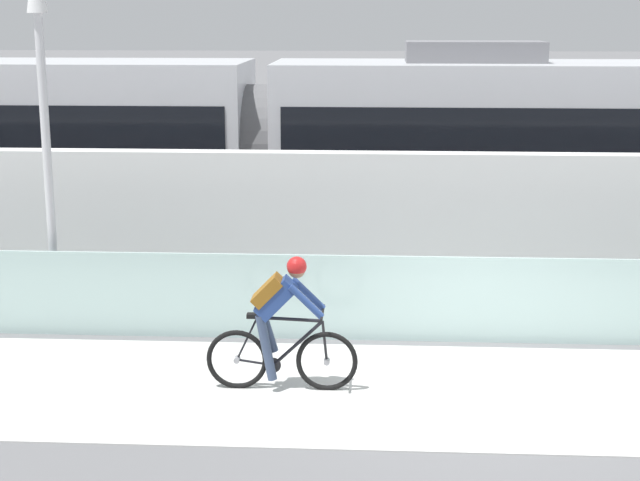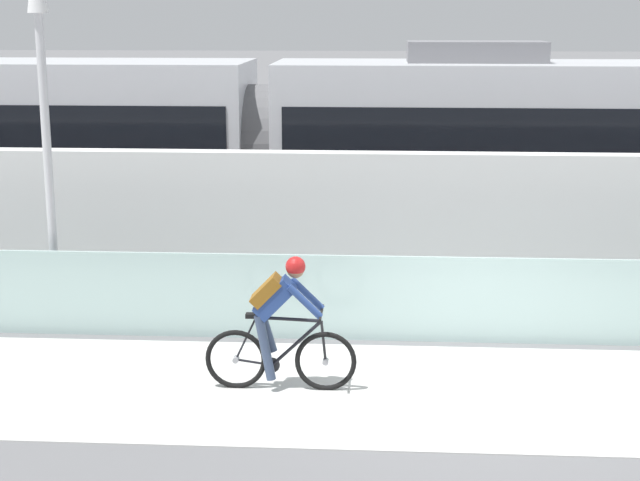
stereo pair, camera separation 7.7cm
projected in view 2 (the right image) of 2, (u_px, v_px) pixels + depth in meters
ground_plane at (470, 394)px, 11.37m from camera, size 200.00×200.00×0.00m
bike_path_deck at (471, 393)px, 11.37m from camera, size 32.00×3.20×0.01m
glass_parapet at (460, 300)px, 13.04m from camera, size 32.00×0.05×1.17m
concrete_barrier_wall at (452, 229)px, 14.66m from camera, size 32.00×0.36×2.29m
tram_rail_near at (441, 262)px, 17.33m from camera, size 32.00×0.08×0.01m
tram_rail_far at (436, 243)px, 18.72m from camera, size 32.00×0.08×0.01m
tram at (262, 149)px, 17.79m from camera, size 22.56×2.54×3.81m
cyclist_on_bike at (280, 324)px, 11.32m from camera, size 1.77×0.58×1.61m
lamp_post_antenna at (43, 91)px, 13.05m from camera, size 0.28×0.28×5.20m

